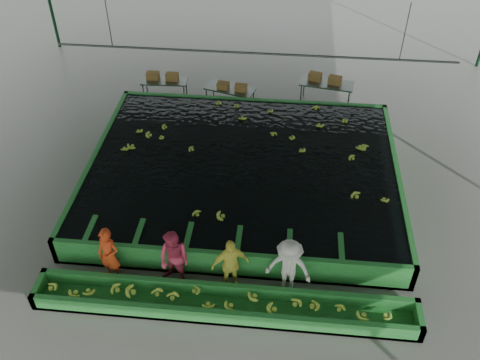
# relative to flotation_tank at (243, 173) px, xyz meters

# --- Properties ---
(ground) EXTENTS (80.00, 80.00, 0.00)m
(ground) POSITION_rel_flotation_tank_xyz_m (0.00, -1.50, -0.45)
(ground) COLOR slate
(ground) RESTS_ON ground
(shed_roof) EXTENTS (20.00, 22.00, 0.04)m
(shed_roof) POSITION_rel_flotation_tank_xyz_m (0.00, -1.50, 4.55)
(shed_roof) COLOR gray
(shed_roof) RESTS_ON shed_posts
(shed_posts) EXTENTS (20.00, 22.00, 5.00)m
(shed_posts) POSITION_rel_flotation_tank_xyz_m (0.00, -1.50, 2.05)
(shed_posts) COLOR black
(shed_posts) RESTS_ON ground
(flotation_tank) EXTENTS (10.00, 8.00, 0.90)m
(flotation_tank) POSITION_rel_flotation_tank_xyz_m (0.00, 0.00, 0.00)
(flotation_tank) COLOR #267D2F
(flotation_tank) RESTS_ON ground
(tank_water) EXTENTS (9.70, 7.70, 0.00)m
(tank_water) POSITION_rel_flotation_tank_xyz_m (0.00, -0.00, 0.40)
(tank_water) COLOR black
(tank_water) RESTS_ON flotation_tank
(sorting_trough) EXTENTS (10.00, 1.00, 0.50)m
(sorting_trough) POSITION_rel_flotation_tank_xyz_m (0.00, -5.10, -0.20)
(sorting_trough) COLOR #267D2F
(sorting_trough) RESTS_ON ground
(cableway_rail) EXTENTS (0.08, 0.08, 14.00)m
(cableway_rail) POSITION_rel_flotation_tank_xyz_m (0.00, 3.50, 2.55)
(cableway_rail) COLOR #59605B
(cableway_rail) RESTS_ON shed_roof
(rail_hanger_left) EXTENTS (0.04, 0.04, 2.00)m
(rail_hanger_left) POSITION_rel_flotation_tank_xyz_m (-5.00, 3.50, 3.55)
(rail_hanger_left) COLOR #59605B
(rail_hanger_left) RESTS_ON shed_roof
(rail_hanger_right) EXTENTS (0.04, 0.04, 2.00)m
(rail_hanger_right) POSITION_rel_flotation_tank_xyz_m (5.00, 3.50, 3.55)
(rail_hanger_right) COLOR #59605B
(rail_hanger_right) RESTS_ON shed_roof
(worker_a) EXTENTS (0.74, 0.60, 1.77)m
(worker_a) POSITION_rel_flotation_tank_xyz_m (-3.18, -4.30, 0.43)
(worker_a) COLOR red
(worker_a) RESTS_ON ground
(worker_b) EXTENTS (1.10, 1.00, 1.84)m
(worker_b) POSITION_rel_flotation_tank_xyz_m (-1.41, -4.30, 0.47)
(worker_b) COLOR #CA3755
(worker_b) RESTS_ON ground
(worker_c) EXTENTS (1.10, 0.78, 1.73)m
(worker_c) POSITION_rel_flotation_tank_xyz_m (0.07, -4.30, 0.42)
(worker_c) COLOR #F3EF52
(worker_c) RESTS_ON ground
(worker_d) EXTENTS (1.29, 0.87, 1.85)m
(worker_d) POSITION_rel_flotation_tank_xyz_m (1.60, -4.30, 0.47)
(worker_d) COLOR beige
(worker_d) RESTS_ON ground
(packing_table_left) EXTENTS (1.86, 0.81, 0.83)m
(packing_table_left) POSITION_rel_flotation_tank_xyz_m (-3.67, 5.08, -0.03)
(packing_table_left) COLOR #59605B
(packing_table_left) RESTS_ON ground
(packing_table_mid) EXTENTS (2.07, 1.29, 0.88)m
(packing_table_mid) POSITION_rel_flotation_tank_xyz_m (-0.97, 4.65, -0.01)
(packing_table_mid) COLOR #59605B
(packing_table_mid) RESTS_ON ground
(packing_table_right) EXTENTS (2.19, 1.16, 0.95)m
(packing_table_right) POSITION_rel_flotation_tank_xyz_m (2.81, 5.33, 0.02)
(packing_table_right) COLOR #59605B
(packing_table_right) RESTS_ON ground
(box_stack_left) EXTENTS (1.28, 0.37, 0.28)m
(box_stack_left) POSITION_rel_flotation_tank_xyz_m (-3.75, 5.16, 0.38)
(box_stack_left) COLOR olive
(box_stack_left) RESTS_ON packing_table_left
(box_stack_mid) EXTENTS (1.20, 0.48, 0.25)m
(box_stack_mid) POSITION_rel_flotation_tank_xyz_m (-0.88, 4.57, 0.43)
(box_stack_mid) COLOR olive
(box_stack_mid) RESTS_ON packing_table_mid
(box_stack_right) EXTENTS (1.36, 0.69, 0.28)m
(box_stack_right) POSITION_rel_flotation_tank_xyz_m (2.73, 5.42, 0.50)
(box_stack_right) COLOR olive
(box_stack_right) RESTS_ON packing_table_right
(floating_bananas) EXTENTS (8.46, 5.77, 0.12)m
(floating_bananas) POSITION_rel_flotation_tank_xyz_m (0.00, 0.80, 0.40)
(floating_bananas) COLOR #A3C837
(floating_bananas) RESTS_ON tank_water
(trough_bananas) EXTENTS (8.70, 0.58, 0.12)m
(trough_bananas) POSITION_rel_flotation_tank_xyz_m (0.00, -5.10, -0.05)
(trough_bananas) COLOR #A3C837
(trough_bananas) RESTS_ON sorting_trough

